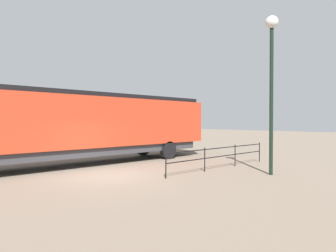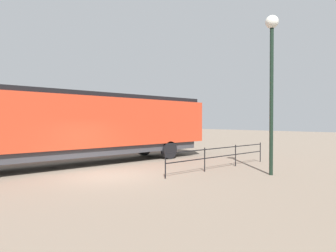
{
  "view_description": "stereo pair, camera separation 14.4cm",
  "coord_description": "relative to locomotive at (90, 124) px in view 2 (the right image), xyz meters",
  "views": [
    {
      "loc": [
        10.81,
        -6.42,
        2.36
      ],
      "look_at": [
        0.66,
        2.84,
        2.13
      ],
      "focal_mm": 30.75,
      "sensor_mm": 36.0,
      "label": 1
    },
    {
      "loc": [
        10.9,
        -6.31,
        2.36
      ],
      "look_at": [
        0.66,
        2.84,
        2.13
      ],
      "focal_mm": 30.75,
      "sensor_mm": 36.0,
      "label": 2
    }
  ],
  "objects": [
    {
      "name": "platform_fence",
      "position": [
        5.78,
        4.12,
        -1.45
      ],
      "size": [
        0.05,
        7.37,
        1.12
      ],
      "color": "black",
      "rests_on": "ground_plane"
    },
    {
      "name": "locomotive",
      "position": [
        0.0,
        0.0,
        0.0
      ],
      "size": [
        2.89,
        16.25,
        3.87
      ],
      "color": "red",
      "rests_on": "ground_plane"
    },
    {
      "name": "lamp_post",
      "position": [
        8.26,
        4.45,
        2.81
      ],
      "size": [
        0.56,
        0.56,
        6.95
      ],
      "color": "black",
      "rests_on": "ground_plane"
    },
    {
      "name": "ground_plane",
      "position": [
        3.7,
        -0.97,
        -2.19
      ],
      "size": [
        120.0,
        120.0,
        0.0
      ],
      "primitive_type": "plane",
      "color": "#756656"
    }
  ]
}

